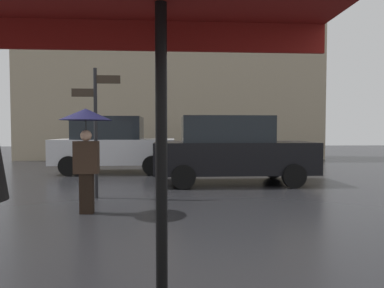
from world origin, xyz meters
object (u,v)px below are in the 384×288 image
object	(u,v)px
parked_car_left	(113,144)
parked_car_right	(231,149)
pedestrian_with_umbrella	(86,131)
street_signpost	(96,120)

from	to	relation	value
parked_car_left	parked_car_right	size ratio (longest dim) A/B	0.95
parked_car_right	pedestrian_with_umbrella	bearing A→B (deg)	-122.36
street_signpost	parked_car_left	bearing A→B (deg)	95.27
pedestrian_with_umbrella	parked_car_left	distance (m)	6.10
pedestrian_with_umbrella	street_signpost	xyz separation A→B (m)	(-0.14, 1.40, 0.26)
parked_car_left	parked_car_right	world-z (taller)	parked_car_left
parked_car_right	street_signpost	world-z (taller)	street_signpost
parked_car_left	pedestrian_with_umbrella	bearing A→B (deg)	-81.14
pedestrian_with_umbrella	parked_car_left	bearing A→B (deg)	61.09
parked_car_right	street_signpost	distance (m)	4.02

